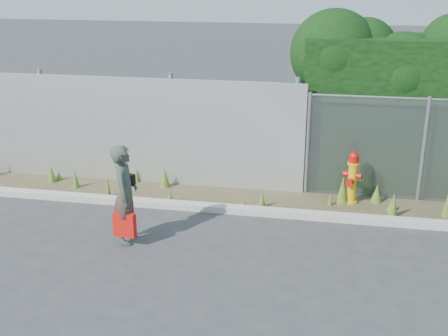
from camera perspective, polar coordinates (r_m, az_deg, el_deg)
ground at (r=8.74m, az=0.23°, el=-9.36°), size 80.00×80.00×0.00m
curb at (r=10.31m, az=2.06°, el=-4.30°), size 16.00×0.22×0.12m
weed_strip at (r=10.88m, az=2.39°, el=-2.68°), size 16.00×1.30×0.55m
corrugated_fence at (r=11.92m, az=-12.60°, el=3.89°), size 8.50×0.21×2.30m
fire_hydrant at (r=10.83m, az=12.90°, el=-1.02°), size 0.35×0.32×1.05m
woman at (r=9.13m, az=-10.00°, el=-2.65°), size 0.49×0.66×1.64m
red_tote_bag at (r=9.14m, az=-10.06°, el=-5.70°), size 0.35×0.13×0.46m
black_shoulder_bag at (r=9.17m, az=-9.73°, el=-1.11°), size 0.24×0.10×0.18m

